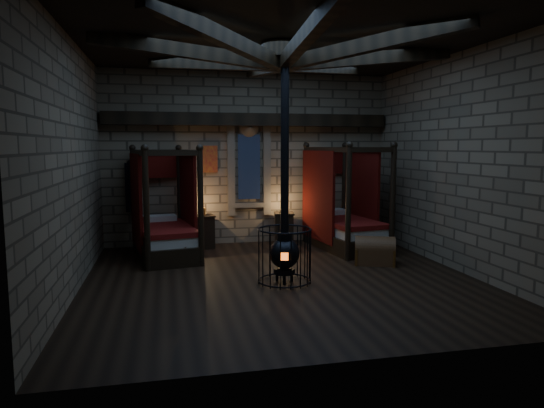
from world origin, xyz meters
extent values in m
cube|color=black|center=(0.00, 0.00, 0.00)|extent=(7.00, 7.00, 0.01)
cube|color=#847054|center=(0.00, 3.50, 2.10)|extent=(7.00, 0.02, 4.20)
cube|color=#847054|center=(0.00, -3.50, 2.10)|extent=(7.00, 0.02, 4.20)
cube|color=#847054|center=(-3.50, 0.00, 2.10)|extent=(0.02, 7.00, 4.20)
cube|color=#847054|center=(3.50, 0.00, 2.10)|extent=(0.02, 7.00, 4.20)
cube|color=black|center=(0.00, 0.00, 4.20)|extent=(7.00, 7.00, 0.01)
cube|color=black|center=(0.00, 3.32, 3.05)|extent=(6.86, 0.35, 0.30)
cylinder|color=black|center=(0.00, 0.00, 4.05)|extent=(0.70, 0.70, 0.25)
cube|color=black|center=(0.00, 3.45, 1.90)|extent=(0.55, 0.04, 1.60)
cube|color=maroon|center=(-1.00, 3.46, 2.10)|extent=(0.45, 0.03, 0.65)
cube|color=black|center=(-2.80, 3.34, 1.45)|extent=(0.30, 0.10, 1.15)
cube|color=black|center=(2.80, 3.34, 1.45)|extent=(0.30, 0.10, 1.15)
cube|color=black|center=(-2.05, 2.24, 0.19)|extent=(1.50, 2.37, 0.38)
cube|color=beige|center=(-2.05, 2.24, 0.49)|extent=(1.35, 2.18, 0.23)
cube|color=maroon|center=(-2.05, 2.24, 0.64)|extent=(1.42, 2.23, 0.11)
cube|color=beige|center=(-2.19, 3.03, 0.74)|extent=(0.79, 0.49, 0.15)
cube|color=#550C07|center=(-2.24, 3.31, 1.96)|extent=(1.16, 0.25, 0.58)
cylinder|color=black|center=(-2.40, 1.10, 1.17)|extent=(0.12, 0.12, 2.33)
cylinder|color=black|center=(-2.75, 3.19, 1.17)|extent=(0.12, 0.12, 2.33)
cylinder|color=black|center=(-1.35, 1.28, 1.17)|extent=(0.12, 0.12, 2.33)
cylinder|color=black|center=(-1.71, 3.37, 1.17)|extent=(0.12, 0.12, 2.33)
cube|color=#550C07|center=(-2.66, 2.46, 1.22)|extent=(0.33, 1.58, 2.07)
cube|color=#550C07|center=(-1.55, 2.65, 1.22)|extent=(0.33, 1.58, 2.07)
cube|color=black|center=(2.10, 2.26, 0.20)|extent=(1.47, 2.40, 0.39)
cube|color=beige|center=(2.10, 2.26, 0.50)|extent=(1.32, 2.21, 0.24)
cube|color=maroon|center=(2.10, 2.26, 0.65)|extent=(1.39, 2.26, 0.11)
cube|color=beige|center=(1.99, 3.07, 0.76)|extent=(0.81, 0.48, 0.15)
cube|color=#550C07|center=(1.95, 3.37, 2.01)|extent=(1.19, 0.22, 0.60)
cylinder|color=black|center=(1.71, 1.11, 1.20)|extent=(0.12, 0.12, 2.39)
cylinder|color=black|center=(1.41, 3.26, 1.20)|extent=(0.12, 0.12, 2.39)
cylinder|color=black|center=(2.79, 1.25, 1.20)|extent=(0.12, 0.12, 2.39)
cylinder|color=black|center=(2.49, 3.41, 1.20)|extent=(0.12, 0.12, 2.39)
cube|color=#550C07|center=(1.48, 2.50, 1.25)|extent=(0.29, 1.62, 2.12)
cube|color=#550C07|center=(2.63, 2.66, 1.25)|extent=(0.29, 1.62, 2.12)
cube|color=brown|center=(-2.03, 1.48, 0.16)|extent=(0.76, 0.47, 0.31)
cylinder|color=brown|center=(-2.03, 1.48, 0.31)|extent=(0.76, 0.47, 0.46)
cube|color=#B07936|center=(-2.38, 1.47, 0.16)|extent=(0.05, 0.48, 0.33)
cube|color=#B07936|center=(-1.68, 1.48, 0.16)|extent=(0.05, 0.48, 0.33)
cube|color=brown|center=(2.14, 0.68, 0.17)|extent=(0.93, 0.76, 0.33)
cylinder|color=brown|center=(2.14, 0.68, 0.33)|extent=(0.93, 0.76, 0.49)
cube|color=#B07936|center=(1.79, 0.82, 0.17)|extent=(0.24, 0.49, 0.35)
cube|color=#B07936|center=(2.48, 0.54, 0.17)|extent=(0.24, 0.49, 0.35)
cube|color=black|center=(-1.17, 3.02, 0.37)|extent=(0.51, 0.49, 0.75)
cube|color=black|center=(-1.17, 3.02, 0.77)|extent=(0.56, 0.54, 0.04)
cylinder|color=#B07936|center=(-1.17, 3.02, 0.88)|extent=(0.11, 0.11, 0.17)
cube|color=black|center=(0.81, 3.11, 0.37)|extent=(0.51, 0.49, 0.74)
cube|color=black|center=(0.81, 3.11, 0.76)|extent=(0.56, 0.54, 0.04)
cube|color=brown|center=(0.81, 3.11, 0.82)|extent=(0.21, 0.17, 0.05)
cylinder|color=black|center=(0.00, -0.24, 0.21)|extent=(0.38, 0.38, 0.10)
sphere|color=black|center=(0.00, -0.24, 0.53)|extent=(0.54, 0.54, 0.54)
cylinder|color=black|center=(0.00, -0.24, 0.82)|extent=(0.27, 0.27, 0.13)
cube|color=#FF5914|center=(-0.06, -0.50, 0.53)|extent=(0.14, 0.05, 0.13)
cylinder|color=black|center=(0.00, -0.24, 2.46)|extent=(0.14, 0.14, 3.18)
torus|color=black|center=(0.00, -0.24, 0.04)|extent=(0.95, 0.95, 0.03)
torus|color=black|center=(0.00, -0.24, 0.96)|extent=(0.95, 0.95, 0.03)
camera|label=1|loc=(-2.00, -8.40, 2.41)|focal=32.00mm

